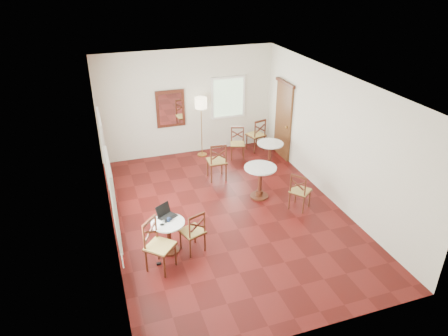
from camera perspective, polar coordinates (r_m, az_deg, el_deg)
The scene contains 17 objects.
ground at distance 9.33m, azimuth 0.59°, elevation -6.28°, with size 7.00×7.00×0.00m, color #4F0F0D.
room_shell at distance 8.66m, azimuth -0.32°, elevation 5.11°, with size 5.02×7.02×3.01m.
cafe_table_near at distance 8.06m, azimuth -7.66°, elevation -8.95°, with size 0.64×0.64×0.68m.
cafe_table_mid at distance 9.72m, azimuth 4.99°, elevation -1.48°, with size 0.76×0.76×0.80m.
cafe_table_back at distance 11.14m, azimuth 6.34°, elevation 2.12°, with size 0.70×0.70×0.74m.
chair_near_a at distance 8.01m, azimuth -4.31°, elevation -8.75°, with size 0.53×0.53×0.90m.
chair_near_b at distance 7.64m, azimuth -9.01°, elevation -10.54°, with size 0.66×0.66×1.01m.
chair_mid_a at distance 10.49m, azimuth -0.99°, elevation 0.96°, with size 0.49×0.49×1.03m.
chair_mid_b at distance 9.42m, azimuth 10.45°, elevation -3.15°, with size 0.59×0.59×0.91m.
chair_back_a at distance 12.18m, azimuth 4.50°, elevation 4.61°, with size 0.56×0.56×0.99m.
chair_back_b at distance 11.69m, azimuth 1.88°, elevation 3.43°, with size 0.52×0.52×0.89m.
floor_lamp at distance 11.49m, azimuth -3.21°, elevation 8.42°, with size 0.34×0.34×1.73m.
laptop at distance 8.05m, azimuth -8.07°, elevation -6.28°, with size 0.43×0.41×0.24m.
mouse at distance 7.84m, azimuth -8.58°, elevation -7.73°, with size 0.09×0.06×0.03m, color black.
navy_mug at distance 7.91m, azimuth -7.64°, elevation -7.08°, with size 0.10×0.07×0.08m.
water_glass at distance 7.85m, azimuth -8.39°, elevation -7.44°, with size 0.05×0.05×0.09m, color white.
power_adapter at distance 8.01m, azimuth -8.99°, elevation -12.94°, with size 0.09×0.05×0.04m, color black.
Camera 1 is at (-2.59, -7.35, 5.12)m, focal length 33.04 mm.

